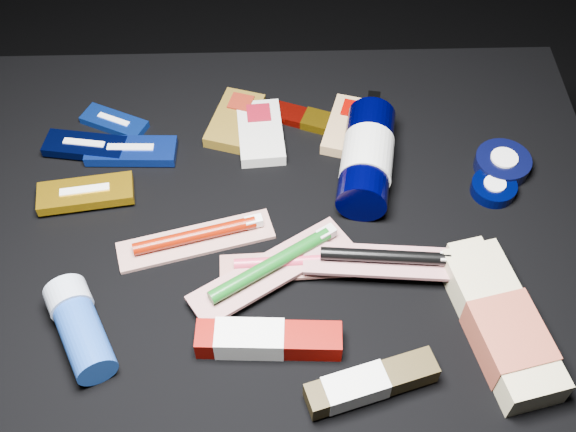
{
  "coord_description": "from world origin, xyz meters",
  "views": [
    {
      "loc": [
        -0.0,
        -0.61,
        1.24
      ],
      "look_at": [
        0.01,
        0.01,
        0.42
      ],
      "focal_mm": 45.0,
      "sensor_mm": 36.0,
      "label": 1
    }
  ],
  "objects_px": {
    "lotion_bottle": "(367,157)",
    "toothpaste_carton_red": "(262,340)",
    "deodorant_stick": "(80,327)",
    "bodywash_bottle": "(502,326)"
  },
  "relations": [
    {
      "from": "toothpaste_carton_red",
      "to": "deodorant_stick",
      "type": "bearing_deg",
      "value": 178.24
    },
    {
      "from": "lotion_bottle",
      "to": "bodywash_bottle",
      "type": "height_order",
      "value": "lotion_bottle"
    },
    {
      "from": "lotion_bottle",
      "to": "deodorant_stick",
      "type": "bearing_deg",
      "value": -135.0
    },
    {
      "from": "bodywash_bottle",
      "to": "deodorant_stick",
      "type": "relative_size",
      "value": 1.66
    },
    {
      "from": "lotion_bottle",
      "to": "toothpaste_carton_red",
      "type": "distance_m",
      "value": 0.33
    },
    {
      "from": "bodywash_bottle",
      "to": "toothpaste_carton_red",
      "type": "relative_size",
      "value": 1.3
    },
    {
      "from": "bodywash_bottle",
      "to": "deodorant_stick",
      "type": "distance_m",
      "value": 0.53
    },
    {
      "from": "bodywash_bottle",
      "to": "deodorant_stick",
      "type": "xyz_separation_m",
      "value": [
        -0.53,
        0.01,
        0.0
      ]
    },
    {
      "from": "lotion_bottle",
      "to": "toothpaste_carton_red",
      "type": "height_order",
      "value": "lotion_bottle"
    },
    {
      "from": "deodorant_stick",
      "to": "toothpaste_carton_red",
      "type": "height_order",
      "value": "deodorant_stick"
    }
  ]
}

